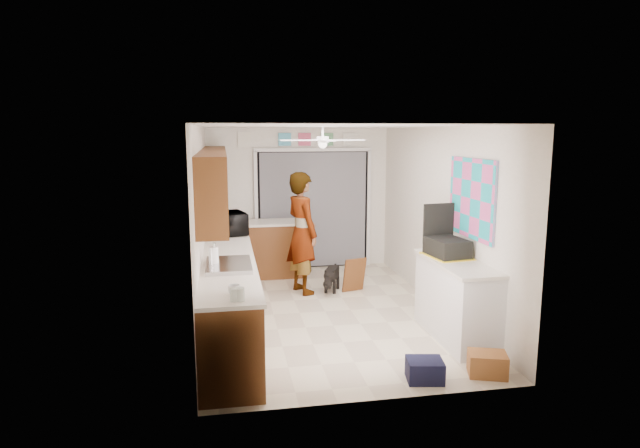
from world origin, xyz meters
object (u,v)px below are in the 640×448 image
suitcase (447,248)px  man (302,233)px  microwave (231,223)px  soap_bottle (214,254)px  cardboard_box (487,364)px  navy_crate (425,370)px  paper_towel_roll (214,257)px  cup (234,290)px  dog (332,278)px

suitcase → man: (-1.49, 1.91, -0.13)m
suitcase → man: man is taller
microwave → soap_bottle: bearing=158.1°
cardboard_box → navy_crate: cardboard_box is taller
suitcase → microwave: bearing=135.1°
paper_towel_roll → cup: bearing=-79.5°
microwave → suitcase: microwave is taller
suitcase → dog: (-1.04, 1.87, -0.84)m
cardboard_box → dog: size_ratio=0.71×
suitcase → navy_crate: bearing=-128.4°
microwave → man: size_ratio=0.32×
soap_bottle → cup: 1.14m
navy_crate → cup: bearing=175.9°
cup → dog: 3.45m
cup → paper_towel_roll: (-0.20, 1.11, 0.07)m
cardboard_box → navy_crate: bearing=180.0°
cup → man: 3.21m
paper_towel_roll → dog: bearing=47.3°
cup → dog: cup is taller
navy_crate → paper_towel_roll: bearing=148.7°
microwave → dog: 1.76m
dog → microwave: bearing=-157.9°
cardboard_box → dog: bearing=107.2°
man → soap_bottle: bearing=125.8°
man → cardboard_box: bearing=-176.2°
cup → cardboard_box: cup is taller
cup → navy_crate: cup is taller
suitcase → navy_crate: size_ratio=1.47×
soap_bottle → dog: soap_bottle is taller
paper_towel_roll → suitcase: 2.77m
paper_towel_roll → suitcase: bearing=0.2°
soap_bottle → suitcase: (2.77, -0.00, -0.03)m
suitcase → dog: size_ratio=0.98×
microwave → navy_crate: size_ratio=1.67×
microwave → soap_bottle: size_ratio=2.13×
soap_bottle → cardboard_box: size_ratio=0.74×
paper_towel_roll → man: man is taller
soap_bottle → suitcase: size_ratio=0.54×
navy_crate → dog: dog is taller
cup → suitcase: bearing=23.5°
soap_bottle → dog: 2.69m
suitcase → man: 2.43m
suitcase → navy_crate: suitcase is taller
cardboard_box → dog: dog is taller
microwave → suitcase: bearing=-142.5°
microwave → man: (1.06, -0.01, -0.18)m
suitcase → cardboard_box: suitcase is taller
suitcase → dog: suitcase is taller
cup → paper_towel_roll: 1.13m
man → dog: (0.46, -0.04, -0.72)m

